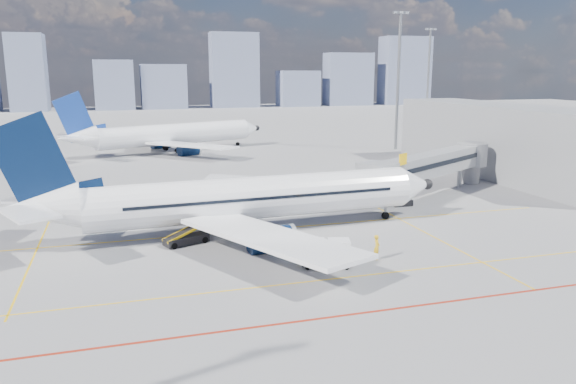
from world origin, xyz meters
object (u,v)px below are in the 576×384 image
(baggage_tug, at_px, (332,251))
(ramp_worker, at_px, (377,247))
(second_aircraft, at_px, (167,135))
(belt_loader, at_px, (188,237))
(main_aircraft, at_px, (237,200))
(cargo_dolly, at_px, (326,252))

(baggage_tug, distance_m, ramp_worker, 3.61)
(second_aircraft, relative_size, belt_loader, 6.95)
(ramp_worker, bearing_deg, belt_loader, 88.03)
(main_aircraft, xyz_separation_m, baggage_tug, (5.78, -9.04, -2.57))
(belt_loader, distance_m, ramp_worker, 16.32)
(main_aircraft, bearing_deg, second_aircraft, 88.71)
(cargo_dolly, height_order, ramp_worker, cargo_dolly)
(second_aircraft, relative_size, cargo_dolly, 9.33)
(main_aircraft, bearing_deg, belt_loader, -161.89)
(second_aircraft, bearing_deg, ramp_worker, -101.29)
(second_aircraft, height_order, belt_loader, second_aircraft)
(baggage_tug, height_order, belt_loader, belt_loader)
(baggage_tug, height_order, cargo_dolly, cargo_dolly)
(belt_loader, height_order, ramp_worker, belt_loader)
(ramp_worker, bearing_deg, second_aircraft, 38.35)
(cargo_dolly, distance_m, belt_loader, 13.03)
(main_aircraft, relative_size, second_aircraft, 1.06)
(baggage_tug, xyz_separation_m, belt_loader, (-10.59, 7.20, -0.06))
(baggage_tug, bearing_deg, main_aircraft, 133.05)
(baggage_tug, bearing_deg, second_aircraft, 106.86)
(belt_loader, bearing_deg, main_aircraft, 0.27)
(main_aircraft, relative_size, belt_loader, 7.34)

